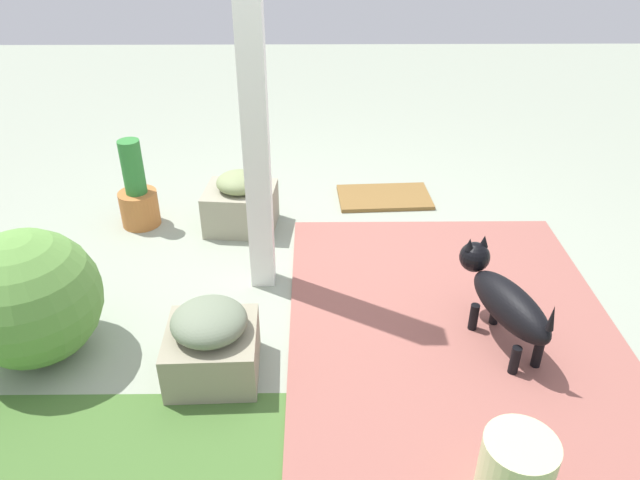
% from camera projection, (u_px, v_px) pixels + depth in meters
% --- Properties ---
extents(ground_plane, '(12.00, 12.00, 0.00)m').
position_uv_depth(ground_plane, '(318.00, 276.00, 3.77)').
color(ground_plane, '#939C89').
extents(brick_path, '(1.80, 2.40, 0.02)m').
position_uv_depth(brick_path, '(454.00, 331.00, 3.30)').
color(brick_path, '#98594F').
rests_on(brick_path, ground).
extents(porch_pillar, '(0.14, 0.14, 2.32)m').
position_uv_depth(porch_pillar, '(253.00, 97.00, 3.13)').
color(porch_pillar, white).
rests_on(porch_pillar, ground).
extents(stone_planter_nearest, '(0.51, 0.44, 0.42)m').
position_uv_depth(stone_planter_nearest, '(241.00, 203.00, 4.20)').
color(stone_planter_nearest, gray).
rests_on(stone_planter_nearest, ground).
extents(stone_planter_far, '(0.46, 0.45, 0.41)m').
position_uv_depth(stone_planter_far, '(212.00, 343.00, 2.94)').
color(stone_planter_far, gray).
rests_on(stone_planter_far, ground).
extents(round_shrub, '(0.70, 0.70, 0.70)m').
position_uv_depth(round_shrub, '(30.00, 298.00, 2.99)').
color(round_shrub, '#5E9240').
rests_on(round_shrub, ground).
extents(terracotta_pot_tall, '(0.27, 0.27, 0.64)m').
position_uv_depth(terracotta_pot_tall, '(137.00, 196.00, 4.22)').
color(terracotta_pot_tall, '#B46A34').
rests_on(terracotta_pot_tall, ground).
extents(dog, '(0.39, 0.71, 0.50)m').
position_uv_depth(dog, '(504.00, 299.00, 3.08)').
color(dog, black).
rests_on(dog, ground).
extents(ceramic_urn, '(0.29, 0.29, 0.34)m').
position_uv_depth(ceramic_urn, '(515.00, 473.00, 2.33)').
color(ceramic_urn, beige).
rests_on(ceramic_urn, ground).
extents(doormat, '(0.72, 0.46, 0.03)m').
position_uv_depth(doormat, '(384.00, 197.00, 4.66)').
color(doormat, brown).
rests_on(doormat, ground).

